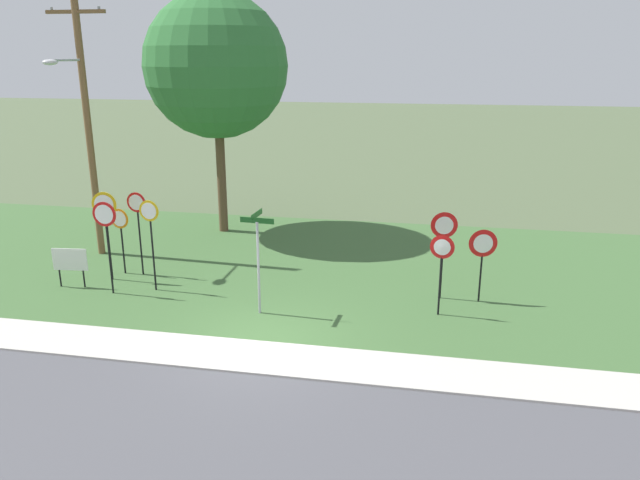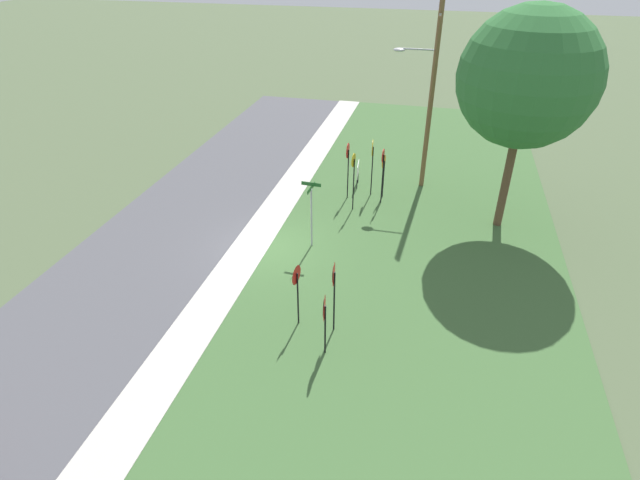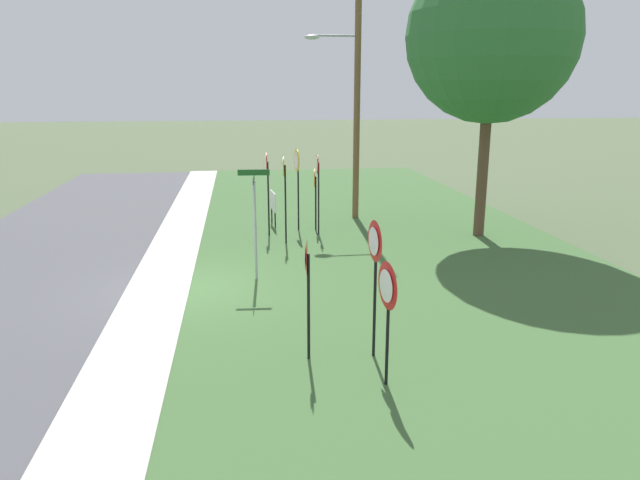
{
  "view_description": "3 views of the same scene",
  "coord_description": "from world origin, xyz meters",
  "px_view_note": "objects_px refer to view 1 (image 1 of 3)",
  "views": [
    {
      "loc": [
        4.04,
        -13.39,
        6.98
      ],
      "look_at": [
        0.88,
        3.13,
        1.84
      ],
      "focal_mm": 34.06,
      "sensor_mm": 36.0,
      "label": 1
    },
    {
      "loc": [
        16.9,
        6.38,
        11.38
      ],
      "look_at": [
        0.88,
        2.43,
        1.27
      ],
      "focal_mm": 28.14,
      "sensor_mm": 36.0,
      "label": 2
    },
    {
      "loc": [
        14.47,
        1.36,
        5.0
      ],
      "look_at": [
        0.44,
        3.28,
        1.32
      ],
      "focal_mm": 33.04,
      "sensor_mm": 36.0,
      "label": 3
    }
  ],
  "objects_px": {
    "stop_sign_far_right": "(105,216)",
    "yield_sign_far_left": "(442,257)",
    "stop_sign_near_left": "(138,216)",
    "yield_sign_near_right": "(444,234)",
    "stop_sign_far_center": "(120,227)",
    "stop_sign_far_left": "(150,227)",
    "notice_board": "(70,261)",
    "stop_sign_near_right": "(106,227)",
    "yield_sign_near_left": "(483,249)",
    "street_name_post": "(258,254)",
    "utility_pole": "(85,113)",
    "oak_tree_left": "(216,66)"
  },
  "relations": [
    {
      "from": "stop_sign_near_left",
      "to": "street_name_post",
      "type": "relative_size",
      "value": 0.94
    },
    {
      "from": "yield_sign_near_right",
      "to": "street_name_post",
      "type": "height_order",
      "value": "street_name_post"
    },
    {
      "from": "stop_sign_near_left",
      "to": "oak_tree_left",
      "type": "height_order",
      "value": "oak_tree_left"
    },
    {
      "from": "stop_sign_far_left",
      "to": "stop_sign_far_center",
      "type": "relative_size",
      "value": 1.29
    },
    {
      "from": "stop_sign_far_center",
      "to": "yield_sign_near_right",
      "type": "xyz_separation_m",
      "value": [
        10.27,
        -0.23,
        0.4
      ]
    },
    {
      "from": "yield_sign_near_right",
      "to": "notice_board",
      "type": "distance_m",
      "value": 11.39
    },
    {
      "from": "stop_sign_near_left",
      "to": "stop_sign_far_center",
      "type": "xyz_separation_m",
      "value": [
        -0.63,
        -0.02,
        -0.4
      ]
    },
    {
      "from": "yield_sign_near_left",
      "to": "yield_sign_near_right",
      "type": "distance_m",
      "value": 1.18
    },
    {
      "from": "stop_sign_far_center",
      "to": "yield_sign_near_left",
      "type": "bearing_deg",
      "value": 5.56
    },
    {
      "from": "stop_sign_far_left",
      "to": "yield_sign_near_right",
      "type": "distance_m",
      "value": 8.66
    },
    {
      "from": "stop_sign_far_right",
      "to": "street_name_post",
      "type": "distance_m",
      "value": 5.68
    },
    {
      "from": "yield_sign_near_left",
      "to": "oak_tree_left",
      "type": "xyz_separation_m",
      "value": [
        -9.88,
        5.78,
        4.9
      ]
    },
    {
      "from": "stop_sign_far_left",
      "to": "oak_tree_left",
      "type": "xyz_separation_m",
      "value": [
        -0.16,
        6.71,
        4.49
      ]
    },
    {
      "from": "stop_sign_near_left",
      "to": "stop_sign_far_right",
      "type": "xyz_separation_m",
      "value": [
        -0.75,
        -0.63,
        0.14
      ]
    },
    {
      "from": "stop_sign_far_right",
      "to": "notice_board",
      "type": "xyz_separation_m",
      "value": [
        -0.88,
        -0.82,
        -1.29
      ]
    },
    {
      "from": "yield_sign_near_left",
      "to": "street_name_post",
      "type": "relative_size",
      "value": 0.75
    },
    {
      "from": "stop_sign_near_left",
      "to": "stop_sign_far_left",
      "type": "bearing_deg",
      "value": -46.8
    },
    {
      "from": "yield_sign_near_right",
      "to": "yield_sign_far_left",
      "type": "distance_m",
      "value": 1.26
    },
    {
      "from": "yield_sign_far_left",
      "to": "oak_tree_left",
      "type": "bearing_deg",
      "value": 149.73
    },
    {
      "from": "yield_sign_near_left",
      "to": "stop_sign_far_left",
      "type": "bearing_deg",
      "value": 177.01
    },
    {
      "from": "stop_sign_near_right",
      "to": "utility_pole",
      "type": "bearing_deg",
      "value": 124.71
    },
    {
      "from": "oak_tree_left",
      "to": "yield_sign_far_left",
      "type": "bearing_deg",
      "value": -38.66
    },
    {
      "from": "stop_sign_far_left",
      "to": "notice_board",
      "type": "height_order",
      "value": "stop_sign_far_left"
    },
    {
      "from": "stop_sign_near_right",
      "to": "utility_pole",
      "type": "distance_m",
      "value": 5.11
    },
    {
      "from": "stop_sign_far_center",
      "to": "yield_sign_far_left",
      "type": "relative_size",
      "value": 0.95
    },
    {
      "from": "yield_sign_near_left",
      "to": "notice_board",
      "type": "relative_size",
      "value": 1.76
    },
    {
      "from": "yield_sign_far_left",
      "to": "street_name_post",
      "type": "bearing_deg",
      "value": -162.48
    },
    {
      "from": "stop_sign_far_center",
      "to": "oak_tree_left",
      "type": "height_order",
      "value": "oak_tree_left"
    },
    {
      "from": "stop_sign_far_right",
      "to": "yield_sign_far_left",
      "type": "relative_size",
      "value": 1.24
    },
    {
      "from": "stop_sign_far_left",
      "to": "stop_sign_far_right",
      "type": "bearing_deg",
      "value": 167.1
    },
    {
      "from": "yield_sign_far_left",
      "to": "oak_tree_left",
      "type": "distance_m",
      "value": 12.16
    },
    {
      "from": "yield_sign_near_right",
      "to": "utility_pole",
      "type": "distance_m",
      "value": 12.68
    },
    {
      "from": "stop_sign_near_right",
      "to": "yield_sign_near_left",
      "type": "bearing_deg",
      "value": 7.25
    },
    {
      "from": "stop_sign_near_left",
      "to": "stop_sign_far_center",
      "type": "distance_m",
      "value": 0.74
    },
    {
      "from": "notice_board",
      "to": "stop_sign_far_right",
      "type": "bearing_deg",
      "value": 37.02
    },
    {
      "from": "stop_sign_far_left",
      "to": "notice_board",
      "type": "bearing_deg",
      "value": -169.77
    },
    {
      "from": "stop_sign_near_left",
      "to": "street_name_post",
      "type": "bearing_deg",
      "value": -23.08
    },
    {
      "from": "stop_sign_near_left",
      "to": "yield_sign_near_right",
      "type": "bearing_deg",
      "value": 1.41
    },
    {
      "from": "yield_sign_near_right",
      "to": "stop_sign_far_center",
      "type": "bearing_deg",
      "value": 172.41
    },
    {
      "from": "yield_sign_near_right",
      "to": "utility_pole",
      "type": "height_order",
      "value": "utility_pole"
    },
    {
      "from": "street_name_post",
      "to": "stop_sign_near_right",
      "type": "bearing_deg",
      "value": 176.9
    },
    {
      "from": "stop_sign_far_left",
      "to": "yield_sign_near_right",
      "type": "height_order",
      "value": "stop_sign_far_left"
    },
    {
      "from": "utility_pole",
      "to": "stop_sign_near_right",
      "type": "bearing_deg",
      "value": -55.05
    },
    {
      "from": "utility_pole",
      "to": "oak_tree_left",
      "type": "xyz_separation_m",
      "value": [
        3.39,
        3.8,
        1.46
      ]
    },
    {
      "from": "yield_sign_near_left",
      "to": "stop_sign_far_center",
      "type": "bearing_deg",
      "value": 170.2
    },
    {
      "from": "stop_sign_far_center",
      "to": "stop_sign_far_right",
      "type": "xyz_separation_m",
      "value": [
        -0.12,
        -0.61,
        0.54
      ]
    },
    {
      "from": "stop_sign_far_left",
      "to": "oak_tree_left",
      "type": "height_order",
      "value": "oak_tree_left"
    },
    {
      "from": "stop_sign_far_left",
      "to": "street_name_post",
      "type": "xyz_separation_m",
      "value": [
        3.64,
        -1.06,
        -0.28
      ]
    },
    {
      "from": "stop_sign_far_right",
      "to": "stop_sign_far_center",
      "type": "bearing_deg",
      "value": 72.33
    },
    {
      "from": "yield_sign_near_right",
      "to": "notice_board",
      "type": "height_order",
      "value": "yield_sign_near_right"
    }
  ]
}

